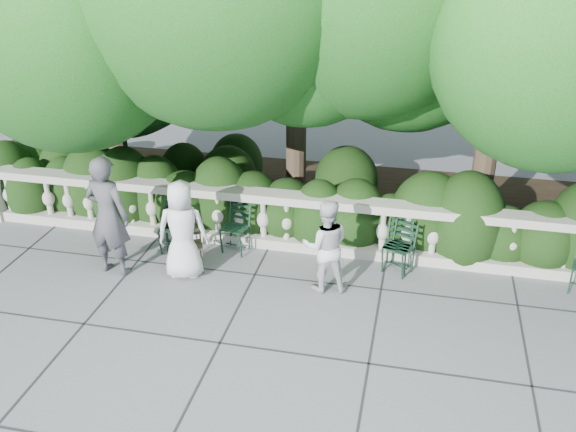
% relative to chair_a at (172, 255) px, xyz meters
% --- Properties ---
extents(ground, '(90.00, 90.00, 0.00)m').
position_rel_chair_a_xyz_m(ground, '(2.02, -1.11, 0.00)').
color(ground, '#57595F').
rests_on(ground, ground).
extents(balustrade, '(12.00, 0.44, 1.00)m').
position_rel_chair_a_xyz_m(balustrade, '(2.02, 0.69, 0.49)').
color(balustrade, '#9E998E').
rests_on(balustrade, ground).
extents(shrub_hedge, '(15.00, 2.60, 1.70)m').
position_rel_chair_a_xyz_m(shrub_hedge, '(2.02, 1.89, 0.00)').
color(shrub_hedge, black).
rests_on(shrub_hedge, ground).
extents(chair_a, '(0.46, 0.50, 0.84)m').
position_rel_chair_a_xyz_m(chair_a, '(0.00, 0.00, 0.00)').
color(chair_a, black).
rests_on(chair_a, ground).
extents(chair_b, '(0.58, 0.60, 0.84)m').
position_rel_chair_a_xyz_m(chair_b, '(0.06, 0.15, 0.00)').
color(chair_b, black).
rests_on(chair_b, ground).
extents(chair_c, '(0.51, 0.54, 0.84)m').
position_rel_chair_a_xyz_m(chair_c, '(3.67, 0.18, 0.00)').
color(chair_c, black).
rests_on(chair_c, ground).
extents(chair_d, '(0.53, 0.56, 0.84)m').
position_rel_chair_a_xyz_m(chair_d, '(0.99, 0.21, 0.00)').
color(chair_d, black).
rests_on(chair_d, ground).
extents(chair_e, '(0.61, 0.62, 0.84)m').
position_rel_chair_a_xyz_m(chair_e, '(3.66, 0.14, 0.00)').
color(chair_e, black).
rests_on(chair_e, ground).
extents(chair_weathered, '(0.60, 0.62, 0.84)m').
position_rel_chair_a_xyz_m(chair_weathered, '(0.54, -0.52, 0.00)').
color(chair_weathered, black).
rests_on(chair_weathered, ground).
extents(person_businessman, '(0.86, 0.65, 1.60)m').
position_rel_chair_a_xyz_m(person_businessman, '(0.45, -0.54, 0.80)').
color(person_businessman, silver).
rests_on(person_businessman, ground).
extents(person_woman_grey, '(0.77, 0.56, 1.97)m').
position_rel_chair_a_xyz_m(person_woman_grey, '(-0.69, -0.68, 0.98)').
color(person_woman_grey, '#3D3D42').
rests_on(person_woman_grey, ground).
extents(person_casual_man, '(0.82, 0.71, 1.47)m').
position_rel_chair_a_xyz_m(person_casual_man, '(2.67, -0.45, 0.73)').
color(person_casual_man, silver).
rests_on(person_casual_man, ground).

